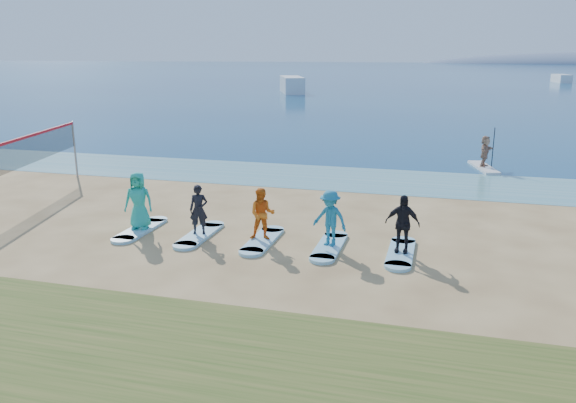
% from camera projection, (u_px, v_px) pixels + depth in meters
% --- Properties ---
extents(ground, '(600.00, 600.00, 0.00)m').
position_uv_depth(ground, '(238.00, 256.00, 15.51)').
color(ground, tan).
rests_on(ground, ground).
extents(shallow_water, '(600.00, 600.00, 0.00)m').
position_uv_depth(shallow_water, '(319.00, 177.00, 25.29)').
color(shallow_water, teal).
rests_on(shallow_water, ground).
extents(ocean, '(600.00, 600.00, 0.00)m').
position_uv_depth(ocean, '(428.00, 71.00, 164.57)').
color(ocean, navy).
rests_on(ocean, ground).
extents(volleyball_net, '(2.20, 8.84, 2.50)m').
position_uv_depth(volleyball_net, '(24.00, 152.00, 20.53)').
color(volleyball_net, gray).
rests_on(volleyball_net, ground).
extents(paddleboard, '(1.39, 3.08, 0.12)m').
position_uv_depth(paddleboard, '(484.00, 167.00, 27.07)').
color(paddleboard, silver).
rests_on(paddleboard, ground).
extents(paddleboarder, '(0.88, 1.44, 1.48)m').
position_uv_depth(paddleboarder, '(485.00, 151.00, 26.87)').
color(paddleboarder, tan).
rests_on(paddleboarder, paddleboard).
extents(boat_offshore_a, '(5.63, 9.23, 2.19)m').
position_uv_depth(boat_offshore_a, '(292.00, 93.00, 77.74)').
color(boat_offshore_a, silver).
rests_on(boat_offshore_a, ground).
extents(boat_offshore_b, '(2.80, 6.28, 1.47)m').
position_uv_depth(boat_offshore_b, '(561.00, 83.00, 104.09)').
color(boat_offshore_b, silver).
rests_on(boat_offshore_b, ground).
extents(surfboard_0, '(0.70, 2.20, 0.09)m').
position_uv_depth(surfboard_0, '(141.00, 229.00, 17.66)').
color(surfboard_0, '#91CCE0').
rests_on(surfboard_0, ground).
extents(student_0, '(0.97, 0.73, 1.80)m').
position_uv_depth(student_0, '(139.00, 201.00, 17.41)').
color(student_0, teal).
rests_on(student_0, surfboard_0).
extents(surfboard_1, '(0.70, 2.20, 0.09)m').
position_uv_depth(surfboard_1, '(200.00, 235.00, 17.14)').
color(surfboard_1, '#91CCE0').
rests_on(surfboard_1, ground).
extents(student_1, '(0.63, 0.50, 1.51)m').
position_uv_depth(student_1, '(199.00, 210.00, 16.93)').
color(student_1, black).
rests_on(student_1, surfboard_1).
extents(surfboard_2, '(0.70, 2.20, 0.09)m').
position_uv_depth(surfboard_2, '(263.00, 240.00, 16.62)').
color(surfboard_2, '#91CCE0').
rests_on(surfboard_2, ground).
extents(student_2, '(0.86, 0.74, 1.54)m').
position_uv_depth(student_2, '(262.00, 214.00, 16.41)').
color(student_2, orange).
rests_on(student_2, surfboard_2).
extents(surfboard_3, '(0.70, 2.20, 0.09)m').
position_uv_depth(surfboard_3, '(329.00, 247.00, 16.10)').
color(surfboard_3, '#91CCE0').
rests_on(surfboard_3, ground).
extents(student_3, '(1.17, 0.89, 1.61)m').
position_uv_depth(student_3, '(330.00, 218.00, 15.88)').
color(student_3, teal).
rests_on(student_3, surfboard_3).
extents(surfboard_4, '(0.70, 2.20, 0.09)m').
position_uv_depth(surfboard_4, '(401.00, 253.00, 15.59)').
color(surfboard_4, '#91CCE0').
rests_on(surfboard_4, ground).
extents(student_4, '(0.97, 0.45, 1.62)m').
position_uv_depth(student_4, '(402.00, 224.00, 15.37)').
color(student_4, black).
rests_on(student_4, surfboard_4).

